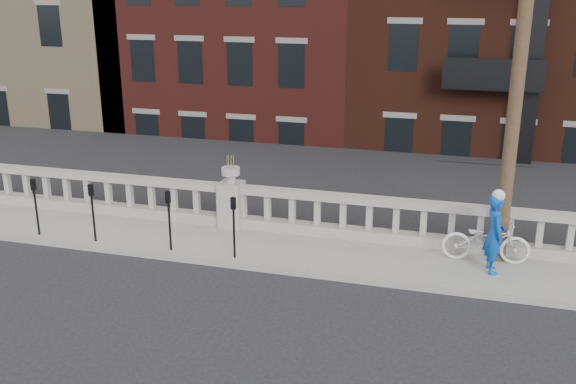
% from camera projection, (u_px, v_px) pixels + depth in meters
% --- Properties ---
extents(ground, '(120.00, 120.00, 0.00)m').
position_uv_depth(ground, '(159.00, 305.00, 12.08)').
color(ground, black).
rests_on(ground, ground).
extents(sidewalk, '(32.00, 2.20, 0.15)m').
position_uv_depth(sidewalk, '(218.00, 242.00, 14.81)').
color(sidewalk, gray).
rests_on(sidewalk, ground).
extents(balustrade, '(28.00, 0.34, 1.03)m').
position_uv_depth(balustrade, '(232.00, 206.00, 15.50)').
color(balustrade, gray).
rests_on(balustrade, sidewalk).
extents(planter_pedestal, '(0.55, 0.55, 1.76)m').
position_uv_depth(planter_pedestal, '(232.00, 199.00, 15.45)').
color(planter_pedestal, gray).
rests_on(planter_pedestal, sidewalk).
extents(lower_level, '(80.00, 44.00, 20.80)m').
position_uv_depth(lower_level, '(375.00, 50.00, 32.23)').
color(lower_level, '#605E59').
rests_on(lower_level, ground).
extents(utility_pole, '(1.60, 0.28, 10.00)m').
position_uv_depth(utility_pole, '(525.00, 13.00, 12.17)').
color(utility_pole, '#422D1E').
rests_on(utility_pole, sidewalk).
extents(parking_meter_b, '(0.10, 0.09, 1.36)m').
position_uv_depth(parking_meter_b, '(35.00, 200.00, 14.82)').
color(parking_meter_b, black).
rests_on(parking_meter_b, sidewalk).
extents(parking_meter_c, '(0.10, 0.09, 1.36)m').
position_uv_depth(parking_meter_c, '(92.00, 206.00, 14.44)').
color(parking_meter_c, black).
rests_on(parking_meter_c, sidewalk).
extents(parking_meter_d, '(0.10, 0.09, 1.36)m').
position_uv_depth(parking_meter_d, '(169.00, 214.00, 13.95)').
color(parking_meter_d, black).
rests_on(parking_meter_d, sidewalk).
extents(parking_meter_e, '(0.10, 0.09, 1.36)m').
position_uv_depth(parking_meter_e, '(234.00, 220.00, 13.56)').
color(parking_meter_e, black).
rests_on(parking_meter_e, sidewalk).
extents(bicycle, '(1.83, 0.73, 0.95)m').
position_uv_depth(bicycle, '(486.00, 240.00, 13.48)').
color(bicycle, silver).
rests_on(bicycle, sidewalk).
extents(cyclist, '(0.52, 0.67, 1.65)m').
position_uv_depth(cyclist, '(495.00, 234.00, 12.90)').
color(cyclist, '#0B45A8').
rests_on(cyclist, sidewalk).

